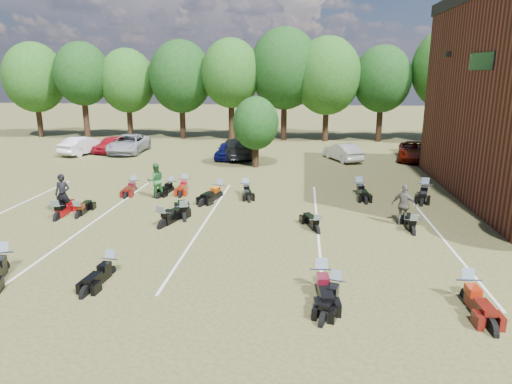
# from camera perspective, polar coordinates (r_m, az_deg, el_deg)

# --- Properties ---
(ground) EXTENTS (160.00, 160.00, 0.00)m
(ground) POSITION_cam_1_polar(r_m,az_deg,el_deg) (17.39, 1.31, -7.24)
(ground) COLOR brown
(ground) RESTS_ON ground
(car_0) EXTENTS (2.31, 4.20, 1.35)m
(car_0) POSITION_cam_1_polar(r_m,az_deg,el_deg) (40.33, -17.64, 5.72)
(car_0) COLOR maroon
(car_0) RESTS_ON ground
(car_1) EXTENTS (2.77, 4.67, 1.45)m
(car_1) POSITION_cam_1_polar(r_m,az_deg,el_deg) (40.06, -20.70, 5.48)
(car_1) COLOR silver
(car_1) RESTS_ON ground
(car_2) EXTENTS (2.77, 5.53, 1.51)m
(car_2) POSITION_cam_1_polar(r_m,az_deg,el_deg) (39.58, -15.61, 5.82)
(car_2) COLOR #999CA2
(car_2) RESTS_ON ground
(car_3) EXTENTS (3.58, 5.77, 1.56)m
(car_3) POSITION_cam_1_polar(r_m,az_deg,el_deg) (35.80, -2.50, 5.50)
(car_3) COLOR black
(car_3) RESTS_ON ground
(car_4) EXTENTS (2.10, 4.15, 1.35)m
(car_4) POSITION_cam_1_polar(r_m,az_deg,el_deg) (35.60, -3.32, 5.27)
(car_4) COLOR #0B0E4E
(car_4) RESTS_ON ground
(car_5) EXTENTS (2.92, 4.21, 1.32)m
(car_5) POSITION_cam_1_polar(r_m,az_deg,el_deg) (35.30, 10.77, 4.92)
(car_5) COLOR #B3B3AE
(car_5) RESTS_ON ground
(car_6) EXTENTS (3.33, 5.42, 1.40)m
(car_6) POSITION_cam_1_polar(r_m,az_deg,el_deg) (36.91, 19.18, 4.85)
(car_6) COLOR #5C1005
(car_6) RESTS_ON ground
(car_7) EXTENTS (3.64, 5.42, 1.46)m
(car_7) POSITION_cam_1_polar(r_m,az_deg,el_deg) (38.68, 27.09, 4.52)
(car_7) COLOR #393A3F
(car_7) RESTS_ON ground
(person_black) EXTENTS (0.74, 0.53, 1.91)m
(person_black) POSITION_cam_1_polar(r_m,az_deg,el_deg) (23.30, -23.01, -0.25)
(person_black) COLOR black
(person_black) RESTS_ON ground
(person_green) EXTENTS (1.13, 1.05, 1.86)m
(person_green) POSITION_cam_1_polar(r_m,az_deg,el_deg) (24.88, -12.41, 1.43)
(person_green) COLOR #235F2B
(person_green) RESTS_ON ground
(person_grey) EXTENTS (1.15, 0.87, 1.81)m
(person_grey) POSITION_cam_1_polar(r_m,az_deg,el_deg) (20.87, 18.02, -1.58)
(person_grey) COLOR #545048
(person_grey) RESTS_ON ground
(motorcycle_2) EXTENTS (1.53, 2.59, 1.38)m
(motorcycle_2) POSITION_cam_1_polar(r_m,az_deg,el_deg) (17.79, -28.91, -8.66)
(motorcycle_2) COLOR black
(motorcycle_2) RESTS_ON ground
(motorcycle_3) EXTENTS (0.85, 2.13, 1.16)m
(motorcycle_3) POSITION_cam_1_polar(r_m,az_deg,el_deg) (16.13, -17.75, -9.80)
(motorcycle_3) COLOR black
(motorcycle_3) RESTS_ON ground
(motorcycle_4) EXTENTS (1.21, 2.19, 1.17)m
(motorcycle_4) POSITION_cam_1_polar(r_m,az_deg,el_deg) (14.13, 9.79, -12.91)
(motorcycle_4) COLOR black
(motorcycle_4) RESTS_ON ground
(motorcycle_5) EXTENTS (0.94, 2.46, 1.34)m
(motorcycle_5) POSITION_cam_1_polar(r_m,az_deg,el_deg) (14.59, 8.12, -11.90)
(motorcycle_5) COLOR black
(motorcycle_5) RESTS_ON ground
(motorcycle_6) EXTENTS (0.84, 2.40, 1.32)m
(motorcycle_6) POSITION_cam_1_polar(r_m,az_deg,el_deg) (15.14, 24.79, -12.16)
(motorcycle_6) COLOR #50100B
(motorcycle_6) RESTS_ON ground
(motorcycle_7) EXTENTS (0.97, 2.45, 1.33)m
(motorcycle_7) POSITION_cam_1_polar(r_m,az_deg,el_deg) (22.74, -23.54, -3.17)
(motorcycle_7) COLOR maroon
(motorcycle_7) RESTS_ON ground
(motorcycle_8) EXTENTS (0.83, 2.11, 1.15)m
(motorcycle_8) POSITION_cam_1_polar(r_m,az_deg,el_deg) (22.72, -21.30, -2.95)
(motorcycle_8) COLOR black
(motorcycle_8) RESTS_ON ground
(motorcycle_9) EXTENTS (1.45, 2.59, 1.37)m
(motorcycle_9) POSITION_cam_1_polar(r_m,az_deg,el_deg) (20.25, -11.54, -4.32)
(motorcycle_9) COLOR black
(motorcycle_9) RESTS_ON ground
(motorcycle_10) EXTENTS (1.49, 2.50, 1.33)m
(motorcycle_10) POSITION_cam_1_polar(r_m,az_deg,el_deg) (21.04, -8.95, -3.47)
(motorcycle_10) COLOR black
(motorcycle_10) RESTS_ON ground
(motorcycle_11) EXTENTS (1.27, 2.19, 1.16)m
(motorcycle_11) POSITION_cam_1_polar(r_m,az_deg,el_deg) (19.39, 7.58, -5.01)
(motorcycle_11) COLOR black
(motorcycle_11) RESTS_ON ground
(motorcycle_13) EXTENTS (0.72, 2.16, 1.20)m
(motorcycle_13) POSITION_cam_1_polar(r_m,az_deg,el_deg) (20.18, 18.98, -4.91)
(motorcycle_13) COLOR black
(motorcycle_13) RESTS_ON ground
(motorcycle_14) EXTENTS (0.85, 2.20, 1.20)m
(motorcycle_14) POSITION_cam_1_polar(r_m,az_deg,el_deg) (26.81, -14.99, 0.17)
(motorcycle_14) COLOR #4F0D0B
(motorcycle_14) RESTS_ON ground
(motorcycle_15) EXTENTS (0.92, 2.30, 1.25)m
(motorcycle_15) POSITION_cam_1_polar(r_m,az_deg,el_deg) (26.48, -8.85, 0.32)
(motorcycle_15) COLOR maroon
(motorcycle_15) RESTS_ON ground
(motorcycle_16) EXTENTS (0.97, 2.14, 1.15)m
(motorcycle_16) POSITION_cam_1_polar(r_m,az_deg,el_deg) (26.28, -10.54, 0.14)
(motorcycle_16) COLOR black
(motorcycle_16) RESTS_ON ground
(motorcycle_17) EXTENTS (1.49, 2.57, 1.37)m
(motorcycle_17) POSITION_cam_1_polar(r_m,az_deg,el_deg) (24.63, -4.66, -0.64)
(motorcycle_17) COLOR black
(motorcycle_17) RESTS_ON ground
(motorcycle_18) EXTENTS (1.15, 2.26, 1.21)m
(motorcycle_18) POSITION_cam_1_polar(r_m,az_deg,el_deg) (25.21, -1.28, -0.23)
(motorcycle_18) COLOR black
(motorcycle_18) RESTS_ON ground
(motorcycle_19) EXTENTS (0.95, 2.46, 1.34)m
(motorcycle_19) POSITION_cam_1_polar(r_m,az_deg,el_deg) (25.75, 12.71, -0.28)
(motorcycle_19) COLOR black
(motorcycle_19) RESTS_ON ground
(motorcycle_20) EXTENTS (1.51, 2.63, 1.40)m
(motorcycle_20) POSITION_cam_1_polar(r_m,az_deg,el_deg) (26.33, 20.24, -0.51)
(motorcycle_20) COLOR black
(motorcycle_20) RESTS_ON ground
(tree_line) EXTENTS (56.00, 6.00, 9.79)m
(tree_line) POSITION_cam_1_polar(r_m,az_deg,el_deg) (45.14, 3.07, 14.45)
(tree_line) COLOR black
(tree_line) RESTS_ON ground
(young_tree_midfield) EXTENTS (3.20, 3.20, 4.70)m
(young_tree_midfield) POSITION_cam_1_polar(r_m,az_deg,el_deg) (31.93, -0.04, 8.58)
(young_tree_midfield) COLOR black
(young_tree_midfield) RESTS_ON ground
(parking_lines) EXTENTS (20.10, 14.00, 0.01)m
(parking_lines) POSITION_cam_1_polar(r_m,az_deg,el_deg) (20.60, -6.38, -3.76)
(parking_lines) COLOR silver
(parking_lines) RESTS_ON ground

